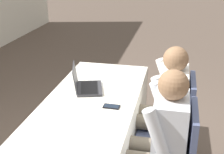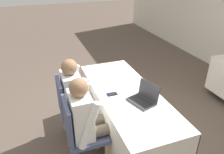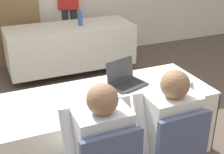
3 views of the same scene
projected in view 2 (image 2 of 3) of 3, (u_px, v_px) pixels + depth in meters
The scene contains 9 objects.
ground_plane at pixel (125, 136), 3.12m from camera, with size 24.00×24.00×0.00m, color brown.
conference_table_near at pixel (126, 104), 2.86m from camera, with size 1.91×0.74×0.74m.
laptop at pixel (143, 98), 2.57m from camera, with size 0.37×0.32×0.22m.
cell_phone at pixel (112, 94), 2.72m from camera, with size 0.07×0.13×0.01m.
paper_beside_laptop at pixel (143, 113), 2.38m from camera, with size 0.30×0.35×0.00m.
chair_near_left at pixel (71, 106), 2.89m from camera, with size 0.44×0.44×0.92m.
chair_near_right at pixel (80, 131), 2.46m from camera, with size 0.44×0.44×0.92m.
person_checkered_shirt at pixel (78, 94), 2.85m from camera, with size 0.50×0.52×1.18m.
person_white_shirt at pixel (88, 118), 2.42m from camera, with size 0.50×0.52×1.18m.
Camera 2 is at (2.16, -0.99, 2.19)m, focal length 35.00 mm.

